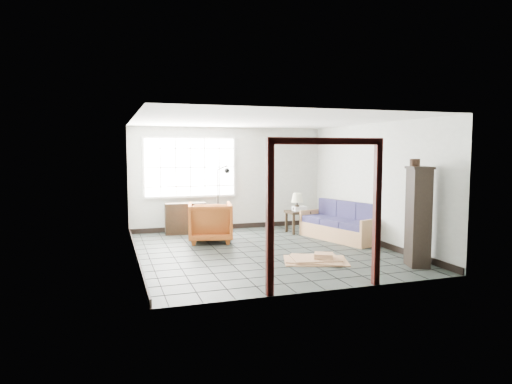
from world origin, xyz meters
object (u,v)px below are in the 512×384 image
object	(u,v)px
armchair	(210,220)
side_table	(297,215)
futon_sofa	(342,226)
tall_shelf	(418,216)

from	to	relation	value
armchair	side_table	world-z (taller)	armchair
futon_sofa	armchair	size ratio (longest dim) A/B	2.15
armchair	futon_sofa	bearing A→B (deg)	177.34
tall_shelf	futon_sofa	bearing A→B (deg)	108.63
armchair	tall_shelf	world-z (taller)	tall_shelf
armchair	tall_shelf	distance (m)	4.41
side_table	tall_shelf	bearing A→B (deg)	-78.75
futon_sofa	tall_shelf	xyz separation A→B (m)	(0.08, -2.54, 0.58)
futon_sofa	side_table	distance (m)	1.25
futon_sofa	tall_shelf	distance (m)	2.61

